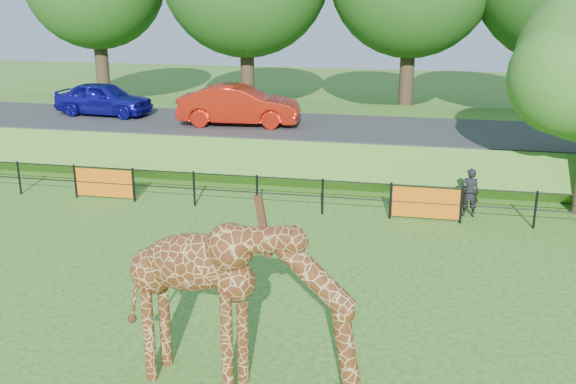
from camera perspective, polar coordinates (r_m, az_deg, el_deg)
name	(u,v)px	position (r m, az deg, el deg)	size (l,w,h in m)	color
ground	(257,358)	(12.09, -2.79, -14.50)	(90.00, 90.00, 0.00)	#2C6018
giraffe	(242,308)	(10.44, -4.15, -10.29)	(4.32, 0.79, 3.09)	#582B12
perimeter_fence	(322,197)	(19.03, 3.08, -0.41)	(28.07, 0.10, 1.10)	black
embankment	(350,138)	(26.19, 5.53, 4.78)	(40.00, 9.00, 1.30)	#2C6018
road	(346,129)	(24.58, 5.20, 5.64)	(40.00, 5.00, 0.12)	#2A2B2D
car_blue	(104,99)	(27.83, -16.07, 7.99)	(1.62, 4.02, 1.37)	#1814A9
car_red	(239,105)	(24.82, -4.35, 7.70)	(1.61, 4.61, 1.52)	red
visitor	(470,192)	(19.51, 15.83, -0.04)	(0.53, 0.35, 1.47)	black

